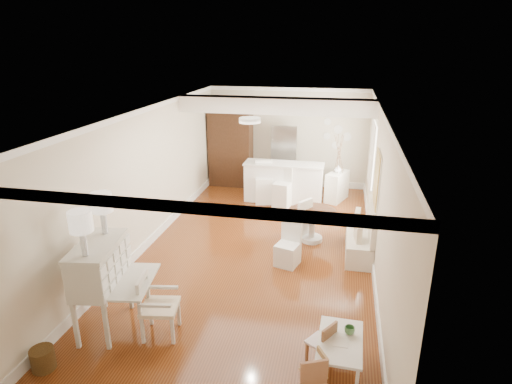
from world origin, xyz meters
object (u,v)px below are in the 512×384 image
(kids_table, at_px, (339,355))
(kids_chair_a, at_px, (313,373))
(slip_chair_near, at_px, (288,244))
(breakfast_counter, at_px, (284,182))
(kids_chair_b, at_px, (320,341))
(bar_stool_right, at_px, (282,188))
(slip_chair_far, at_px, (298,217))
(bar_stool_left, at_px, (264,183))
(secretary_bureau, at_px, (102,286))
(sideboard, at_px, (337,186))
(dining_table, at_px, (312,226))
(pantry_cabinet, at_px, (231,146))
(fridge, at_px, (296,158))
(gustavian_armchair, at_px, (160,306))
(wicker_basket, at_px, (43,359))

(kids_table, distance_m, kids_chair_a, 0.51)
(slip_chair_near, distance_m, breakfast_counter, 3.45)
(kids_chair_b, height_order, bar_stool_right, bar_stool_right)
(slip_chair_far, relative_size, bar_stool_left, 0.81)
(secretary_bureau, bearing_deg, kids_chair_b, -10.68)
(kids_chair_a, xyz_separation_m, sideboard, (0.09, 6.75, 0.11))
(sideboard, bearing_deg, slip_chair_far, -85.88)
(dining_table, relative_size, pantry_cabinet, 0.43)
(slip_chair_far, xyz_separation_m, fridge, (-0.42, 3.15, 0.46))
(gustavian_armchair, xyz_separation_m, slip_chair_far, (1.55, 3.69, -0.03))
(bar_stool_right, bearing_deg, kids_chair_a, -66.32)
(slip_chair_near, xyz_separation_m, bar_stool_left, (-1.05, 3.16, 0.12))
(kids_table, xyz_separation_m, breakfast_counter, (-1.58, 6.00, 0.29))
(bar_stool_right, bearing_deg, kids_table, -62.58)
(gustavian_armchair, height_order, fridge, fridge)
(kids_chair_b, xyz_separation_m, slip_chair_far, (-0.72, 3.79, 0.12))
(gustavian_armchair, distance_m, kids_table, 2.53)
(bar_stool_right, bearing_deg, sideboard, 41.64)
(gustavian_armchair, xyz_separation_m, kids_chair_b, (2.26, -0.11, -0.15))
(dining_table, xyz_separation_m, bar_stool_left, (-1.41, 2.04, 0.20))
(breakfast_counter, bearing_deg, kids_chair_b, -77.25)
(wicker_basket, relative_size, kids_chair_b, 0.47)
(breakfast_counter, bearing_deg, gustavian_armchair, -99.15)
(slip_chair_far, bearing_deg, sideboard, -163.09)
(kids_chair_b, xyz_separation_m, bar_stool_left, (-1.81, 5.66, 0.23))
(breakfast_counter, xyz_separation_m, fridge, (0.20, 1.05, 0.39))
(dining_table, distance_m, slip_chair_far, 0.37)
(kids_table, relative_size, slip_chair_far, 1.04)
(dining_table, height_order, bar_stool_left, bar_stool_left)
(sideboard, bearing_deg, bar_stool_left, -141.63)
(slip_chair_far, bearing_deg, slip_chair_near, 32.06)
(dining_table, relative_size, bar_stool_left, 0.92)
(gustavian_armchair, relative_size, slip_chair_far, 1.07)
(kids_chair_b, xyz_separation_m, breakfast_counter, (-1.33, 5.89, 0.20))
(kids_chair_a, relative_size, fridge, 0.30)
(wicker_basket, distance_m, kids_chair_b, 3.58)
(kids_chair_b, xyz_separation_m, pantry_cabinet, (-3.03, 6.97, 0.84))
(kids_chair_a, height_order, dining_table, dining_table)
(gustavian_armchair, bearing_deg, sideboard, -30.42)
(kids_chair_b, xyz_separation_m, dining_table, (-0.40, 3.62, 0.03))
(gustavian_armchair, xyz_separation_m, pantry_cabinet, (-0.77, 6.86, 0.68))
(dining_table, distance_m, breakfast_counter, 2.46)
(slip_chair_far, bearing_deg, bar_stool_left, -115.27)
(gustavian_armchair, relative_size, breakfast_counter, 0.46)
(slip_chair_near, bearing_deg, sideboard, 93.78)
(fridge, bearing_deg, slip_chair_far, -82.46)
(dining_table, xyz_separation_m, sideboard, (0.44, 2.60, 0.04))
(fridge, bearing_deg, wicker_basket, -106.69)
(slip_chair_far, distance_m, pantry_cabinet, 3.99)
(fridge, bearing_deg, kids_chair_a, -81.75)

